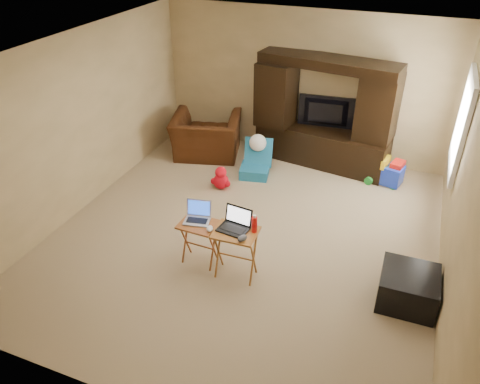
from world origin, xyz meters
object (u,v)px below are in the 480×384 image
at_px(recliner, 206,136).
at_px(push_toy, 384,169).
at_px(mouse_right, 242,238).
at_px(laptop_left, 197,214).
at_px(mouse_left, 210,229).
at_px(television, 325,113).
at_px(child_rocker, 255,159).
at_px(entertainment_center, 324,113).
at_px(tray_table_right, 236,254).
at_px(laptop_right, 233,222).
at_px(water_bottle, 254,225).
at_px(tray_table_left, 199,243).
at_px(ottoman, 408,288).
at_px(plush_toy, 221,178).

xyz_separation_m(recliner, push_toy, (3.06, 0.19, -0.15)).
bearing_deg(mouse_right, laptop_left, 161.94).
xyz_separation_m(mouse_left, mouse_right, (0.46, -0.12, 0.07)).
distance_m(television, child_rocker, 1.43).
height_order(entertainment_center, tray_table_right, entertainment_center).
xyz_separation_m(laptop_right, water_bottle, (0.24, 0.06, -0.02)).
xyz_separation_m(child_rocker, laptop_left, (0.09, -2.29, 0.40)).
distance_m(entertainment_center, mouse_right, 3.38).
bearing_deg(water_bottle, entertainment_center, 88.73).
xyz_separation_m(television, mouse_left, (-0.60, -3.34, -0.28)).
relative_size(push_toy, tray_table_left, 1.04).
distance_m(television, mouse_left, 3.41).
height_order(television, ottoman, television).
relative_size(push_toy, ottoman, 0.98).
distance_m(laptop_right, water_bottle, 0.25).
bearing_deg(television, ottoman, 114.13).
xyz_separation_m(plush_toy, laptop_right, (0.95, -1.80, 0.58)).
distance_m(push_toy, tray_table_left, 3.47).
height_order(tray_table_right, mouse_right, mouse_right).
height_order(recliner, plush_toy, recliner).
xyz_separation_m(television, mouse_right, (-0.14, -3.46, -0.20)).
distance_m(television, plush_toy, 2.10).
relative_size(entertainment_center, push_toy, 3.70).
distance_m(tray_table_right, laptop_right, 0.45).
relative_size(television, mouse_right, 7.05).
relative_size(ottoman, laptop_left, 2.05).
distance_m(child_rocker, laptop_left, 2.33).
bearing_deg(mouse_right, tray_table_right, 137.29).
relative_size(child_rocker, laptop_right, 1.78).
distance_m(tray_table_left, mouse_left, 0.37).
bearing_deg(mouse_left, tray_table_left, 159.50).
distance_m(entertainment_center, laptop_left, 3.26).
distance_m(push_toy, laptop_left, 3.49).
relative_size(child_rocker, ottoman, 0.98).
relative_size(child_rocker, plush_toy, 1.60).
xyz_separation_m(push_toy, ottoman, (0.59, -2.67, -0.03)).
distance_m(tray_table_right, mouse_left, 0.43).
xyz_separation_m(recliner, mouse_right, (1.82, -2.90, 0.31)).
distance_m(tray_table_left, laptop_right, 0.68).
bearing_deg(plush_toy, child_rocker, 58.01).
relative_size(plush_toy, mouse_right, 2.86).
height_order(plush_toy, water_bottle, water_bottle).
relative_size(child_rocker, tray_table_right, 0.93).
height_order(entertainment_center, laptop_left, entertainment_center).
bearing_deg(tray_table_left, push_toy, 58.85).
bearing_deg(television, laptop_right, 79.66).
height_order(mouse_left, mouse_right, mouse_right).
height_order(plush_toy, mouse_right, mouse_right).
distance_m(laptop_left, mouse_right, 0.71).
bearing_deg(water_bottle, laptop_left, 178.37).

